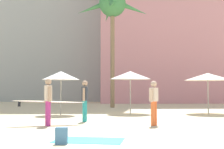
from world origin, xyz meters
TOP-DOWN VIEW (x-y plane):
  - hotel_pink at (9.22, 29.68)m, footprint 17.98×10.51m
  - palm_tree_center at (1.13, 18.08)m, footprint 5.57×5.56m
  - cafe_umbrella_0 at (-1.94, 11.19)m, footprint 2.05×2.05m
  - cafe_umbrella_3 at (6.36, 11.75)m, footprint 2.68×2.68m
  - cafe_umbrella_5 at (1.93, 12.08)m, footprint 2.39×2.39m
  - beach_towel at (-0.10, 2.88)m, footprint 2.00×1.38m
  - backpack at (-0.77, 2.36)m, footprint 0.30×0.24m
  - person_far_left at (-1.78, 6.37)m, footprint 2.81×1.09m
  - person_mid_center at (-0.46, 7.71)m, footprint 0.27×0.61m
  - person_mid_right at (2.25, 6.19)m, footprint 0.40×0.56m

SIDE VIEW (x-z plane):
  - beach_towel at x=-0.10m, z-range 0.00..0.01m
  - backpack at x=-0.77m, z-range -0.01..0.41m
  - person_mid_right at x=2.25m, z-range 0.08..1.79m
  - person_far_left at x=-1.78m, z-range 0.06..1.85m
  - person_mid_center at x=-0.46m, z-range 0.09..1.85m
  - cafe_umbrella_3 at x=6.36m, z-range 0.95..3.28m
  - cafe_umbrella_0 at x=-1.94m, z-range 0.95..3.32m
  - cafe_umbrella_5 at x=1.93m, z-range 0.99..3.42m
  - palm_tree_center at x=1.13m, z-range 3.18..12.38m
  - hotel_pink at x=9.22m, z-range 0.00..17.59m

